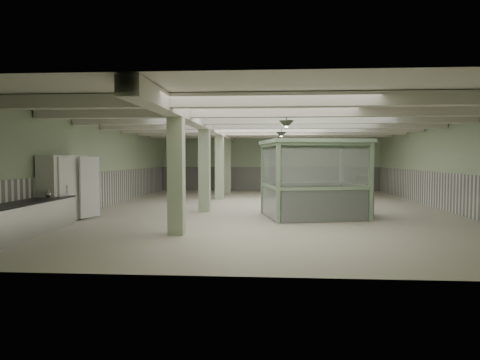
# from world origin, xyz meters

# --- Properties ---
(floor) EXTENTS (20.00, 20.00, 0.00)m
(floor) POSITION_xyz_m (0.00, 0.00, 0.00)
(floor) COLOR beige
(floor) RESTS_ON ground
(ceiling) EXTENTS (14.00, 20.00, 0.02)m
(ceiling) POSITION_xyz_m (0.00, 0.00, 3.60)
(ceiling) COLOR white
(ceiling) RESTS_ON wall_back
(wall_back) EXTENTS (14.00, 0.02, 3.60)m
(wall_back) POSITION_xyz_m (0.00, 10.00, 1.80)
(wall_back) COLOR #9EB38F
(wall_back) RESTS_ON floor
(wall_front) EXTENTS (14.00, 0.02, 3.60)m
(wall_front) POSITION_xyz_m (0.00, -10.00, 1.80)
(wall_front) COLOR #9EB38F
(wall_front) RESTS_ON floor
(wall_left) EXTENTS (0.02, 20.00, 3.60)m
(wall_left) POSITION_xyz_m (-7.00, 0.00, 1.80)
(wall_left) COLOR #9EB38F
(wall_left) RESTS_ON floor
(wall_right) EXTENTS (0.02, 20.00, 3.60)m
(wall_right) POSITION_xyz_m (7.00, 0.00, 1.80)
(wall_right) COLOR #9EB38F
(wall_right) RESTS_ON floor
(wainscot_left) EXTENTS (0.05, 19.90, 1.50)m
(wainscot_left) POSITION_xyz_m (-6.97, 0.00, 0.75)
(wainscot_left) COLOR silver
(wainscot_left) RESTS_ON floor
(wainscot_right) EXTENTS (0.05, 19.90, 1.50)m
(wainscot_right) POSITION_xyz_m (6.97, 0.00, 0.75)
(wainscot_right) COLOR silver
(wainscot_right) RESTS_ON floor
(wainscot_back) EXTENTS (13.90, 0.05, 1.50)m
(wainscot_back) POSITION_xyz_m (0.00, 9.97, 0.75)
(wainscot_back) COLOR silver
(wainscot_back) RESTS_ON floor
(girder) EXTENTS (0.45, 19.90, 0.40)m
(girder) POSITION_xyz_m (-2.50, 0.00, 3.38)
(girder) COLOR beige
(girder) RESTS_ON ceiling
(beam_a) EXTENTS (13.90, 0.35, 0.32)m
(beam_a) POSITION_xyz_m (0.00, -7.50, 3.42)
(beam_a) COLOR beige
(beam_a) RESTS_ON ceiling
(beam_b) EXTENTS (13.90, 0.35, 0.32)m
(beam_b) POSITION_xyz_m (0.00, -5.00, 3.42)
(beam_b) COLOR beige
(beam_b) RESTS_ON ceiling
(beam_c) EXTENTS (13.90, 0.35, 0.32)m
(beam_c) POSITION_xyz_m (0.00, -2.50, 3.42)
(beam_c) COLOR beige
(beam_c) RESTS_ON ceiling
(beam_d) EXTENTS (13.90, 0.35, 0.32)m
(beam_d) POSITION_xyz_m (0.00, 0.00, 3.42)
(beam_d) COLOR beige
(beam_d) RESTS_ON ceiling
(beam_e) EXTENTS (13.90, 0.35, 0.32)m
(beam_e) POSITION_xyz_m (0.00, 2.50, 3.42)
(beam_e) COLOR beige
(beam_e) RESTS_ON ceiling
(beam_f) EXTENTS (13.90, 0.35, 0.32)m
(beam_f) POSITION_xyz_m (0.00, 5.00, 3.42)
(beam_f) COLOR beige
(beam_f) RESTS_ON ceiling
(beam_g) EXTENTS (13.90, 0.35, 0.32)m
(beam_g) POSITION_xyz_m (0.00, 7.50, 3.42)
(beam_g) COLOR beige
(beam_g) RESTS_ON ceiling
(column_a) EXTENTS (0.42, 0.42, 3.60)m
(column_a) POSITION_xyz_m (-2.50, -6.00, 1.80)
(column_a) COLOR #ABBF9A
(column_a) RESTS_ON floor
(column_b) EXTENTS (0.42, 0.42, 3.60)m
(column_b) POSITION_xyz_m (-2.50, -1.00, 1.80)
(column_b) COLOR #ABBF9A
(column_b) RESTS_ON floor
(column_c) EXTENTS (0.42, 0.42, 3.60)m
(column_c) POSITION_xyz_m (-2.50, 4.00, 1.80)
(column_c) COLOR #ABBF9A
(column_c) RESTS_ON floor
(column_d) EXTENTS (0.42, 0.42, 3.60)m
(column_d) POSITION_xyz_m (-2.50, 8.00, 1.80)
(column_d) COLOR #ABBF9A
(column_d) RESTS_ON floor
(pendant_front) EXTENTS (0.44, 0.44, 0.22)m
(pendant_front) POSITION_xyz_m (0.50, -5.00, 3.05)
(pendant_front) COLOR #313E2E
(pendant_front) RESTS_ON ceiling
(pendant_mid) EXTENTS (0.44, 0.44, 0.22)m
(pendant_mid) POSITION_xyz_m (0.50, 0.50, 3.05)
(pendant_mid) COLOR #313E2E
(pendant_mid) RESTS_ON ceiling
(pendant_back) EXTENTS (0.44, 0.44, 0.22)m
(pendant_back) POSITION_xyz_m (0.50, 5.50, 3.05)
(pendant_back) COLOR #313E2E
(pendant_back) RESTS_ON ceiling
(prep_counter) EXTENTS (0.92, 5.25, 0.91)m
(prep_counter) POSITION_xyz_m (-6.54, -7.00, 0.46)
(prep_counter) COLOR #BCBBC0
(prep_counter) RESTS_ON floor
(pitcher_near) EXTENTS (0.18, 0.21, 0.25)m
(pitcher_near) POSITION_xyz_m (-6.59, -5.11, 1.03)
(pitcher_near) COLOR #BCBBC0
(pitcher_near) RESTS_ON prep_counter
(pitcher_far) EXTENTS (0.22, 0.24, 0.26)m
(pitcher_far) POSITION_xyz_m (-6.53, -5.19, 1.03)
(pitcher_far) COLOR #BCBBC0
(pitcher_far) RESTS_ON prep_counter
(walkin_cooler) EXTENTS (0.92, 2.34, 2.15)m
(walkin_cooler) POSITION_xyz_m (-6.62, -4.00, 1.07)
(walkin_cooler) COLOR white
(walkin_cooler) RESTS_ON floor
(guard_booth) EXTENTS (3.87, 3.47, 2.71)m
(guard_booth) POSITION_xyz_m (1.55, -2.28, 1.82)
(guard_booth) COLOR #8DAC89
(guard_booth) RESTS_ON floor
(filing_cabinet) EXTENTS (0.54, 0.72, 1.47)m
(filing_cabinet) POSITION_xyz_m (3.46, -1.70, 0.73)
(filing_cabinet) COLOR #535547
(filing_cabinet) RESTS_ON floor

